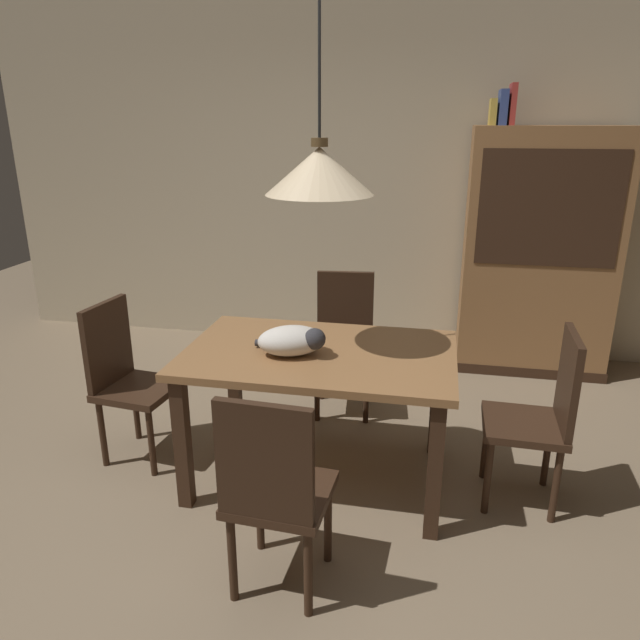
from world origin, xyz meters
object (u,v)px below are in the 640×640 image
cat_sleeping (293,340)px  book_red_tall (512,104)px  chair_far_back (344,336)px  dining_table (320,369)px  chair_left_side (126,375)px  book_blue_wide (503,107)px  hutch_bookcase (538,259)px  pendant_lamp (319,170)px  chair_near_front (274,488)px  book_yellow_short (493,112)px  chair_right_side (542,412)px

cat_sleeping → book_red_tall: book_red_tall is taller
chair_far_back → book_red_tall: bearing=42.5°
dining_table → chair_left_side: bearing=179.5°
cat_sleeping → book_blue_wide: book_blue_wide is taller
cat_sleeping → hutch_bookcase: size_ratio=0.22×
pendant_lamp → book_red_tall: 2.11m
dining_table → pendant_lamp: 1.01m
book_blue_wide → cat_sleeping: bearing=-119.6°
chair_left_side → cat_sleeping: 1.06m
chair_left_side → hutch_bookcase: bearing=36.5°
chair_left_side → chair_near_front: (1.12, -0.89, 0.00)m
pendant_lamp → book_yellow_short: size_ratio=6.50×
book_yellow_short → hutch_bookcase: bearing=-0.2°
pendant_lamp → book_yellow_short: (0.89, 1.82, 0.28)m
cat_sleeping → pendant_lamp: bearing=31.9°
chair_left_side → pendant_lamp: (1.13, -0.01, 1.15)m
cat_sleeping → book_blue_wide: bearing=60.4°
book_yellow_short → cat_sleeping: bearing=-118.1°
book_red_tall → pendant_lamp: bearing=-119.3°
book_red_tall → chair_near_front: bearing=-110.8°
chair_right_side → book_blue_wide: size_ratio=3.88×
chair_right_side → book_blue_wide: (-0.17, 1.82, 1.46)m
chair_far_back → chair_right_side: bearing=-37.8°
chair_right_side → book_yellow_short: bearing=97.3°
book_blue_wide → book_red_tall: size_ratio=0.86×
cat_sleeping → chair_near_front: bearing=-81.7°
chair_near_front → book_red_tall: 3.25m
chair_near_front → book_red_tall: bearing=69.2°
chair_right_side → pendant_lamp: (-1.13, 0.00, 1.15)m
dining_table → chair_near_front: chair_near_front is taller
chair_left_side → chair_right_side: 2.26m
dining_table → hutch_bookcase: 2.26m
dining_table → chair_near_front: (-0.00, -0.88, -0.14)m
book_blue_wide → chair_left_side: bearing=-139.0°
chair_near_front → chair_far_back: (-0.00, 1.76, 0.00)m
chair_far_back → cat_sleeping: chair_far_back is taller
chair_far_back → book_yellow_short: bearing=46.3°
chair_near_front → chair_right_side: same height
cat_sleeping → book_yellow_short: (1.01, 1.90, 1.11)m
chair_left_side → book_red_tall: size_ratio=3.32×
book_yellow_short → book_red_tall: book_red_tall is taller
chair_left_side → hutch_bookcase: hutch_bookcase is taller
hutch_bookcase → book_red_tall: (-0.30, 0.00, 1.10)m
book_blue_wide → hutch_bookcase: bearing=-0.2°
chair_right_side → chair_far_back: bearing=142.2°
dining_table → hutch_bookcase: (1.32, 1.82, 0.24)m
book_blue_wide → book_red_tall: (0.06, 0.00, 0.02)m
dining_table → book_red_tall: 2.48m
chair_left_side → book_blue_wide: 3.13m
chair_right_side → hutch_bookcase: 1.87m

